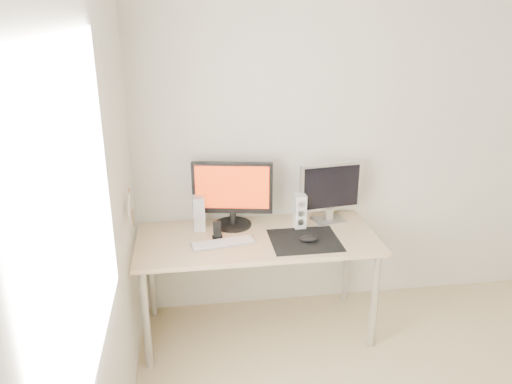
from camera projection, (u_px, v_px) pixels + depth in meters
wall_back at (377, 142)px, 3.62m from camera, size 3.50×0.00×3.50m
wall_left at (84, 285)px, 1.76m from camera, size 0.00×3.50×3.50m
window_pane at (79, 219)px, 1.67m from camera, size 0.00×1.30×1.30m
mousepad at (305, 240)px, 3.28m from camera, size 0.45×0.40×0.00m
mouse at (309, 239)px, 3.24m from camera, size 0.12×0.07×0.04m
desk at (257, 247)px, 3.36m from camera, size 1.60×0.70×0.73m
main_monitor at (232, 192)px, 3.41m from camera, size 0.55×0.30×0.47m
second_monitor at (330, 190)px, 3.49m from camera, size 0.45×0.19×0.43m
speaker_left at (199, 213)px, 3.40m from camera, size 0.08×0.09×0.24m
speaker_right at (300, 211)px, 3.44m from camera, size 0.08×0.09×0.24m
keyboard at (223, 243)px, 3.23m from camera, size 0.43×0.19×0.02m
phone_dock at (217, 234)px, 3.29m from camera, size 0.07×0.06×0.12m
pennant at (130, 207)px, 2.98m from camera, size 0.01×0.23×0.29m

